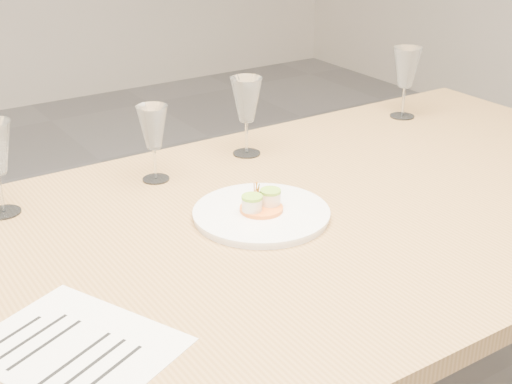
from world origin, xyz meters
TOP-DOWN VIEW (x-y plane):
  - dining_table at (0.00, 0.00)m, footprint 2.40×1.00m
  - dinner_plate at (0.16, 0.03)m, footprint 0.28×0.28m
  - recipe_sheet at (-0.32, -0.18)m, footprint 0.33×0.36m
  - wine_glass_2 at (0.07, 0.33)m, footprint 0.07×0.07m
  - wine_glass_3 at (0.33, 0.35)m, footprint 0.08×0.08m
  - wine_glass_4 at (0.87, 0.35)m, footprint 0.08×0.08m

SIDE VIEW (x-z plane):
  - dining_table at x=0.00m, z-range 0.31..1.06m
  - recipe_sheet at x=-0.32m, z-range 0.75..0.75m
  - dinner_plate at x=0.16m, z-range 0.72..0.80m
  - wine_glass_2 at x=0.07m, z-range 0.79..0.96m
  - wine_glass_3 at x=0.33m, z-range 0.79..0.99m
  - wine_glass_4 at x=0.87m, z-range 0.79..0.99m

